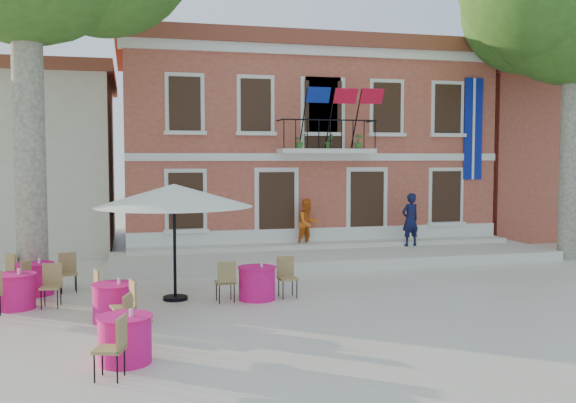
{
  "coord_description": "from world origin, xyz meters",
  "views": [
    {
      "loc": [
        -4.38,
        -14.78,
        3.31
      ],
      "look_at": [
        0.17,
        3.5,
        1.99
      ],
      "focal_mm": 40.0,
      "sensor_mm": 36.0,
      "label": 1
    }
  ],
  "objects_px": {
    "patio_umbrella": "(174,196)",
    "cafe_table_4": "(257,282)",
    "cafe_table_0": "(15,289)",
    "cafe_table_3": "(35,277)",
    "pedestrian_orange": "(308,223)",
    "pedestrian_navy": "(410,220)",
    "cafe_table_2": "(125,337)",
    "cafe_table_1": "(114,301)"
  },
  "relations": [
    {
      "from": "patio_umbrella",
      "to": "cafe_table_4",
      "type": "height_order",
      "value": "patio_umbrella"
    },
    {
      "from": "cafe_table_0",
      "to": "cafe_table_3",
      "type": "bearing_deg",
      "value": 80.64
    },
    {
      "from": "pedestrian_orange",
      "to": "cafe_table_3",
      "type": "relative_size",
      "value": 0.88
    },
    {
      "from": "pedestrian_navy",
      "to": "cafe_table_4",
      "type": "bearing_deg",
      "value": 28.38
    },
    {
      "from": "cafe_table_2",
      "to": "cafe_table_4",
      "type": "bearing_deg",
      "value": 53.54
    },
    {
      "from": "cafe_table_3",
      "to": "cafe_table_4",
      "type": "distance_m",
      "value": 5.37
    },
    {
      "from": "cafe_table_0",
      "to": "cafe_table_3",
      "type": "height_order",
      "value": "same"
    },
    {
      "from": "patio_umbrella",
      "to": "cafe_table_3",
      "type": "relative_size",
      "value": 1.96
    },
    {
      "from": "pedestrian_orange",
      "to": "cafe_table_4",
      "type": "relative_size",
      "value": 0.84
    },
    {
      "from": "cafe_table_0",
      "to": "cafe_table_1",
      "type": "xyz_separation_m",
      "value": [
        2.12,
        -1.65,
        -0.01
      ]
    },
    {
      "from": "cafe_table_4",
      "to": "cafe_table_3",
      "type": "bearing_deg",
      "value": 160.42
    },
    {
      "from": "pedestrian_orange",
      "to": "pedestrian_navy",
      "type": "bearing_deg",
      "value": -29.27
    },
    {
      "from": "patio_umbrella",
      "to": "cafe_table_0",
      "type": "distance_m",
      "value": 3.98
    },
    {
      "from": "pedestrian_orange",
      "to": "cafe_table_0",
      "type": "distance_m",
      "value": 9.92
    },
    {
      "from": "cafe_table_1",
      "to": "cafe_table_4",
      "type": "distance_m",
      "value": 3.41
    },
    {
      "from": "cafe_table_0",
      "to": "cafe_table_3",
      "type": "relative_size",
      "value": 1.01
    },
    {
      "from": "pedestrian_orange",
      "to": "cafe_table_4",
      "type": "bearing_deg",
      "value": -137.1
    },
    {
      "from": "pedestrian_orange",
      "to": "cafe_table_0",
      "type": "bearing_deg",
      "value": -166.96
    },
    {
      "from": "cafe_table_3",
      "to": "cafe_table_4",
      "type": "xyz_separation_m",
      "value": [
        5.06,
        -1.8,
        -0.01
      ]
    },
    {
      "from": "pedestrian_navy",
      "to": "cafe_table_1",
      "type": "relative_size",
      "value": 0.91
    },
    {
      "from": "cafe_table_0",
      "to": "cafe_table_1",
      "type": "bearing_deg",
      "value": -37.82
    },
    {
      "from": "cafe_table_3",
      "to": "cafe_table_4",
      "type": "bearing_deg",
      "value": -19.58
    },
    {
      "from": "cafe_table_2",
      "to": "cafe_table_3",
      "type": "relative_size",
      "value": 1.06
    },
    {
      "from": "pedestrian_orange",
      "to": "cafe_table_4",
      "type": "distance_m",
      "value": 6.65
    },
    {
      "from": "cafe_table_3",
      "to": "cafe_table_2",
      "type": "bearing_deg",
      "value": -69.98
    },
    {
      "from": "patio_umbrella",
      "to": "cafe_table_1",
      "type": "distance_m",
      "value": 2.94
    },
    {
      "from": "pedestrian_navy",
      "to": "cafe_table_2",
      "type": "xyz_separation_m",
      "value": [
        -9.3,
        -9.44,
        -0.77
      ]
    },
    {
      "from": "cafe_table_4",
      "to": "pedestrian_navy",
      "type": "bearing_deg",
      "value": 40.62
    },
    {
      "from": "cafe_table_3",
      "to": "cafe_table_4",
      "type": "relative_size",
      "value": 0.95
    },
    {
      "from": "cafe_table_1",
      "to": "cafe_table_4",
      "type": "height_order",
      "value": "same"
    },
    {
      "from": "patio_umbrella",
      "to": "pedestrian_orange",
      "type": "distance_m",
      "value": 7.37
    },
    {
      "from": "cafe_table_0",
      "to": "cafe_table_4",
      "type": "relative_size",
      "value": 0.96
    },
    {
      "from": "patio_umbrella",
      "to": "pedestrian_navy",
      "type": "bearing_deg",
      "value": 31.39
    },
    {
      "from": "cafe_table_4",
      "to": "cafe_table_1",
      "type": "bearing_deg",
      "value": -158.37
    },
    {
      "from": "cafe_table_0",
      "to": "cafe_table_1",
      "type": "relative_size",
      "value": 0.95
    },
    {
      "from": "pedestrian_orange",
      "to": "cafe_table_3",
      "type": "height_order",
      "value": "pedestrian_orange"
    },
    {
      "from": "pedestrian_navy",
      "to": "pedestrian_orange",
      "type": "distance_m",
      "value": 3.49
    },
    {
      "from": "cafe_table_2",
      "to": "cafe_table_3",
      "type": "height_order",
      "value": "same"
    },
    {
      "from": "cafe_table_0",
      "to": "cafe_table_1",
      "type": "height_order",
      "value": "same"
    },
    {
      "from": "cafe_table_2",
      "to": "pedestrian_navy",
      "type": "bearing_deg",
      "value": 45.43
    },
    {
      "from": "pedestrian_navy",
      "to": "cafe_table_1",
      "type": "xyz_separation_m",
      "value": [
        -9.52,
        -6.7,
        -0.77
      ]
    },
    {
      "from": "pedestrian_orange",
      "to": "cafe_table_4",
      "type": "xyz_separation_m",
      "value": [
        -2.9,
        -5.94,
        -0.69
      ]
    }
  ]
}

